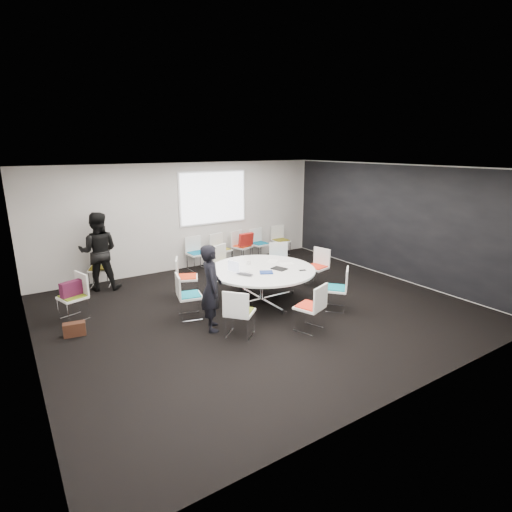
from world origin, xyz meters
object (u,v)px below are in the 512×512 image
chair_ring_c (226,270)px  chair_ring_g (310,316)px  brown_bag (75,329)px  chair_ring_d (187,285)px  conference_table (262,277)px  person_main (211,288)px  person_back (98,251)px  laptop (246,274)px  chair_back_e (281,246)px  chair_ring_h (336,297)px  chair_ring_b (279,268)px  chair_back_a (197,260)px  chair_spare_left (74,305)px  chair_person_back (100,276)px  chair_ring_e (189,304)px  chair_ring_a (316,274)px  chair_back_d (259,250)px  chair_ring_f (240,322)px  maroon_bag (71,289)px  chair_back_c (242,252)px  cup (249,262)px  chair_back_b (221,256)px

chair_ring_c → chair_ring_g: 3.24m
brown_bag → chair_ring_d: bearing=15.5°
conference_table → person_main: bearing=-157.5°
person_back → laptop: bearing=149.6°
chair_back_e → conference_table: bearing=50.3°
conference_table → chair_ring_h: bearing=-49.3°
chair_ring_b → chair_back_a: 2.27m
chair_ring_b → chair_spare_left: (-4.72, 0.12, 0.00)m
chair_ring_h → chair_person_back: bearing=90.4°
conference_table → chair_ring_e: size_ratio=2.53×
chair_ring_a → chair_person_back: bearing=45.5°
chair_back_d → chair_back_a: bearing=-5.0°
chair_ring_f → maroon_bag: 3.28m
chair_spare_left → person_main: (2.01, -1.80, 0.51)m
chair_ring_d → chair_ring_e: 1.12m
chair_ring_h → chair_ring_f: bearing=137.1°
chair_back_c → chair_back_d: size_ratio=1.00×
chair_ring_a → chair_ring_b: size_ratio=1.00×
cup → person_main: bearing=-143.9°
chair_ring_c → chair_back_d: size_ratio=1.00×
chair_back_d → chair_person_back: bearing=-4.8°
chair_ring_d → maroon_bag: 2.31m
chair_ring_f → chair_ring_h: 2.24m
chair_ring_g → chair_back_e: same height
chair_back_e → maroon_bag: size_ratio=2.20×
laptop → chair_ring_f: bearing=113.0°
chair_ring_e → chair_back_c: bearing=147.4°
cup → chair_ring_e: bearing=-167.1°
chair_back_e → person_back: size_ratio=0.49×
chair_back_a → chair_ring_h: bearing=102.7°
laptop → chair_ring_h: bearing=-155.0°
chair_ring_f → person_main: (-0.25, 0.53, 0.51)m
chair_person_back → chair_ring_a: bearing=170.7°
chair_ring_e → cup: bearing=115.9°
chair_person_back → chair_ring_g: bearing=143.0°
chair_back_c → person_main: bearing=32.7°
chair_back_e → chair_spare_left: 6.30m
chair_ring_d → chair_back_b: (1.77, 1.73, 0.00)m
chair_ring_c → chair_ring_e: (-1.66, -1.56, 0.00)m
chair_spare_left → chair_ring_d: bearing=-109.2°
chair_ring_g → chair_spare_left: (-3.45, 2.81, 0.00)m
chair_ring_e → chair_ring_f: bearing=31.5°
chair_ring_e → chair_back_b: same height
conference_table → chair_spare_left: 3.70m
chair_ring_d → cup: 1.44m
chair_ring_f → chair_person_back: same height
chair_ring_a → chair_ring_e: 3.29m
conference_table → chair_back_d: (1.82, 2.85, -0.27)m
chair_ring_a → chair_back_e: same height
chair_back_d → laptop: size_ratio=2.69×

